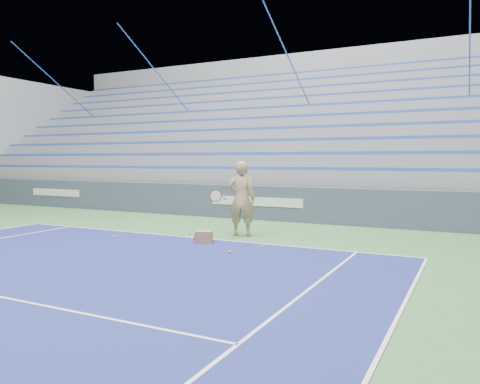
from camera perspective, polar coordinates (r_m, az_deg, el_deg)
name	(u,v)px	position (r m, az deg, el deg)	size (l,w,h in m)	color
sponsor_barrier	(258,203)	(15.17, 2.18, -1.30)	(30.00, 0.32, 1.10)	#3E475E
bleachers	(313,150)	(20.45, 8.89, 5.09)	(31.00, 9.15, 7.30)	gray
tennis_player	(241,199)	(11.88, 0.17, -0.82)	(1.00, 0.93, 1.91)	tan
ball_box	(204,237)	(10.98, -4.42, -5.48)	(0.47, 0.43, 0.29)	#9A714A
tennis_ball_0	(189,233)	(12.24, -6.19, -5.04)	(0.07, 0.07, 0.07)	#A2D12A
tennis_ball_1	(262,247)	(10.35, 2.66, -6.68)	(0.07, 0.07, 0.07)	#A2D12A
tennis_ball_2	(230,252)	(9.77, -1.26, -7.32)	(0.07, 0.07, 0.07)	#A2D12A
tennis_ball_3	(182,235)	(12.06, -7.13, -5.18)	(0.07, 0.07, 0.07)	#A2D12A
tennis_ball_4	(114,236)	(12.11, -15.11, -5.25)	(0.07, 0.07, 0.07)	#A2D12A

